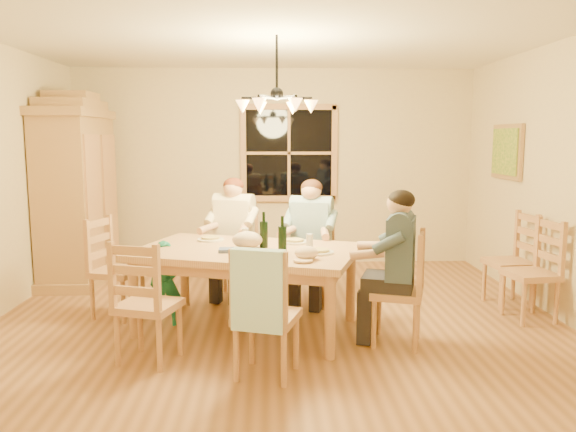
{
  "coord_description": "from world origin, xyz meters",
  "views": [
    {
      "loc": [
        -0.08,
        -5.33,
        1.77
      ],
      "look_at": [
        0.11,
        0.1,
        1.0
      ],
      "focal_mm": 35.0,
      "sensor_mm": 36.0,
      "label": 1
    }
  ],
  "objects_px": {
    "chair_near_right": "(267,336)",
    "adult_slate_man": "(398,248)",
    "child": "(166,283)",
    "armoire": "(77,196)",
    "adult_woman": "(233,223)",
    "chair_far_left": "(234,271)",
    "chair_far_right": "(311,276)",
    "chair_end_left": "(118,286)",
    "adult_plaid_man": "(311,226)",
    "wine_bottle_b": "(282,235)",
    "chair_spare_front": "(530,289)",
    "dining_table": "(247,259)",
    "chair_spare_back": "(508,277)",
    "chair_end_right": "(397,309)",
    "chair_near_left": "(149,324)",
    "wine_bottle_a": "(264,230)",
    "chandelier": "(277,104)"
  },
  "relations": [
    {
      "from": "chair_near_right",
      "to": "adult_slate_man",
      "type": "height_order",
      "value": "adult_slate_man"
    },
    {
      "from": "child",
      "to": "armoire",
      "type": "bearing_deg",
      "value": 120.03
    },
    {
      "from": "adult_woman",
      "to": "adult_slate_man",
      "type": "relative_size",
      "value": 1.0
    },
    {
      "from": "chair_far_left",
      "to": "chair_far_right",
      "type": "relative_size",
      "value": 1.0
    },
    {
      "from": "chair_end_left",
      "to": "adult_plaid_man",
      "type": "distance_m",
      "value": 2.05
    },
    {
      "from": "adult_slate_man",
      "to": "wine_bottle_b",
      "type": "height_order",
      "value": "adult_slate_man"
    },
    {
      "from": "chair_end_left",
      "to": "chair_spare_front",
      "type": "height_order",
      "value": "same"
    },
    {
      "from": "dining_table",
      "to": "chair_end_left",
      "type": "bearing_deg",
      "value": 162.27
    },
    {
      "from": "chair_end_left",
      "to": "wine_bottle_b",
      "type": "bearing_deg",
      "value": 85.99
    },
    {
      "from": "chair_spare_back",
      "to": "chair_end_right",
      "type": "bearing_deg",
      "value": 121.05
    },
    {
      "from": "chair_end_left",
      "to": "chair_far_right",
      "type": "bearing_deg",
      "value": 117.98
    },
    {
      "from": "wine_bottle_b",
      "to": "chair_spare_back",
      "type": "distance_m",
      "value": 2.65
    },
    {
      "from": "chair_far_right",
      "to": "chair_near_left",
      "type": "height_order",
      "value": "same"
    },
    {
      "from": "chair_end_left",
      "to": "wine_bottle_a",
      "type": "relative_size",
      "value": 3.0
    },
    {
      "from": "adult_slate_man",
      "to": "chair_spare_back",
      "type": "distance_m",
      "value": 1.88
    },
    {
      "from": "chair_end_right",
      "to": "chair_spare_front",
      "type": "height_order",
      "value": "same"
    },
    {
      "from": "armoire",
      "to": "chair_near_right",
      "type": "distance_m",
      "value": 3.79
    },
    {
      "from": "chandelier",
      "to": "child",
      "type": "height_order",
      "value": "chandelier"
    },
    {
      "from": "child",
      "to": "chair_spare_back",
      "type": "relative_size",
      "value": 0.81
    },
    {
      "from": "adult_woman",
      "to": "chair_spare_front",
      "type": "xyz_separation_m",
      "value": [
        2.92,
        -0.86,
        -0.54
      ]
    },
    {
      "from": "chandelier",
      "to": "chair_far_right",
      "type": "bearing_deg",
      "value": 52.63
    },
    {
      "from": "chandelier",
      "to": "chair_far_right",
      "type": "height_order",
      "value": "chandelier"
    },
    {
      "from": "adult_slate_man",
      "to": "wine_bottle_b",
      "type": "distance_m",
      "value": 1.0
    },
    {
      "from": "chair_far_left",
      "to": "wine_bottle_a",
      "type": "height_order",
      "value": "wine_bottle_a"
    },
    {
      "from": "chair_far_right",
      "to": "chair_end_right",
      "type": "relative_size",
      "value": 1.0
    },
    {
      "from": "chandelier",
      "to": "chair_end_right",
      "type": "relative_size",
      "value": 0.78
    },
    {
      "from": "dining_table",
      "to": "chair_far_left",
      "type": "bearing_deg",
      "value": 100.17
    },
    {
      "from": "chair_far_left",
      "to": "chair_near_left",
      "type": "bearing_deg",
      "value": 90.0
    },
    {
      "from": "chair_end_left",
      "to": "chair_far_left",
      "type": "bearing_deg",
      "value": 136.74
    },
    {
      "from": "chair_far_left",
      "to": "armoire",
      "type": "bearing_deg",
      "value": -5.29
    },
    {
      "from": "armoire",
      "to": "chair_spare_back",
      "type": "bearing_deg",
      "value": -13.74
    },
    {
      "from": "adult_plaid_man",
      "to": "chair_near_left",
      "type": "bearing_deg",
      "value": 64.8
    },
    {
      "from": "chair_end_left",
      "to": "chair_spare_back",
      "type": "distance_m",
      "value": 4.04
    },
    {
      "from": "adult_woman",
      "to": "chair_spare_front",
      "type": "bearing_deg",
      "value": -178.68
    },
    {
      "from": "dining_table",
      "to": "chair_spare_back",
      "type": "distance_m",
      "value": 2.84
    },
    {
      "from": "chair_near_right",
      "to": "child",
      "type": "xyz_separation_m",
      "value": [
        -0.96,
        1.17,
        0.1
      ]
    },
    {
      "from": "chair_far_right",
      "to": "adult_slate_man",
      "type": "bearing_deg",
      "value": 136.64
    },
    {
      "from": "chair_end_right",
      "to": "wine_bottle_a",
      "type": "height_order",
      "value": "wine_bottle_a"
    },
    {
      "from": "chair_far_left",
      "to": "adult_woman",
      "type": "height_order",
      "value": "adult_woman"
    },
    {
      "from": "dining_table",
      "to": "chair_far_right",
      "type": "bearing_deg",
      "value": 49.89
    },
    {
      "from": "chair_far_right",
      "to": "chair_end_right",
      "type": "distance_m",
      "value": 1.35
    },
    {
      "from": "chair_far_left",
      "to": "child",
      "type": "bearing_deg",
      "value": 74.43
    },
    {
      "from": "dining_table",
      "to": "adult_slate_man",
      "type": "height_order",
      "value": "adult_slate_man"
    },
    {
      "from": "dining_table",
      "to": "adult_slate_man",
      "type": "bearing_deg",
      "value": -17.73
    },
    {
      "from": "chandelier",
      "to": "chair_spare_front",
      "type": "distance_m",
      "value": 3.03
    },
    {
      "from": "chair_end_left",
      "to": "chair_spare_back",
      "type": "xyz_separation_m",
      "value": [
        4.03,
        0.26,
        0.0
      ]
    },
    {
      "from": "chair_near_left",
      "to": "wine_bottle_b",
      "type": "distance_m",
      "value": 1.34
    },
    {
      "from": "chair_near_right",
      "to": "adult_plaid_man",
      "type": "distance_m",
      "value": 1.93
    },
    {
      "from": "chair_far_left",
      "to": "wine_bottle_b",
      "type": "bearing_deg",
      "value": 129.54
    },
    {
      "from": "chandelier",
      "to": "adult_slate_man",
      "type": "height_order",
      "value": "chandelier"
    }
  ]
}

